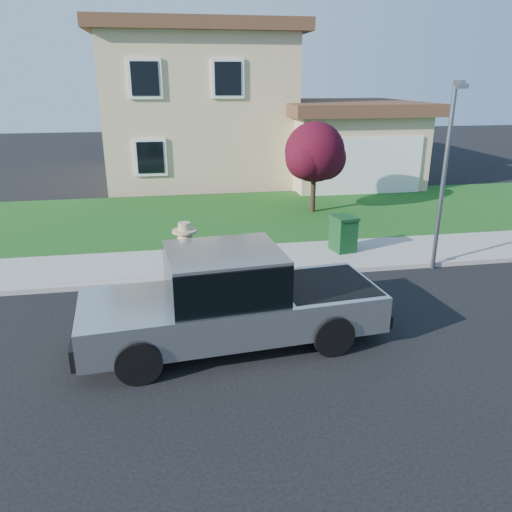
{
  "coord_description": "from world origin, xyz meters",
  "views": [
    {
      "loc": [
        -1.49,
        -8.27,
        4.63
      ],
      "look_at": [
        0.16,
        1.16,
        1.2
      ],
      "focal_mm": 35.0,
      "sensor_mm": 36.0,
      "label": 1
    }
  ],
  "objects_px": {
    "woman": "(187,273)",
    "ornamental_tree": "(315,155)",
    "street_lamp": "(446,167)",
    "trash_bin": "(343,233)",
    "pickup_truck": "(231,301)"
  },
  "relations": [
    {
      "from": "woman",
      "to": "ornamental_tree",
      "type": "xyz_separation_m",
      "value": [
        4.8,
        7.44,
        1.17
      ]
    },
    {
      "from": "street_lamp",
      "to": "trash_bin",
      "type": "bearing_deg",
      "value": 157.06
    },
    {
      "from": "pickup_truck",
      "to": "woman",
      "type": "bearing_deg",
      "value": 115.62
    },
    {
      "from": "ornamental_tree",
      "to": "street_lamp",
      "type": "bearing_deg",
      "value": -75.54
    },
    {
      "from": "pickup_truck",
      "to": "trash_bin",
      "type": "distance_m",
      "value": 5.56
    },
    {
      "from": "woman",
      "to": "ornamental_tree",
      "type": "height_order",
      "value": "ornamental_tree"
    },
    {
      "from": "ornamental_tree",
      "to": "pickup_truck",
      "type": "bearing_deg",
      "value": -115.09
    },
    {
      "from": "woman",
      "to": "ornamental_tree",
      "type": "bearing_deg",
      "value": -111.59
    },
    {
      "from": "pickup_truck",
      "to": "woman",
      "type": "height_order",
      "value": "woman"
    },
    {
      "from": "pickup_truck",
      "to": "ornamental_tree",
      "type": "relative_size",
      "value": 1.79
    },
    {
      "from": "woman",
      "to": "street_lamp",
      "type": "height_order",
      "value": "street_lamp"
    },
    {
      "from": "ornamental_tree",
      "to": "trash_bin",
      "type": "relative_size",
      "value": 3.24
    },
    {
      "from": "woman",
      "to": "street_lamp",
      "type": "bearing_deg",
      "value": -154.47
    },
    {
      "from": "trash_bin",
      "to": "street_lamp",
      "type": "distance_m",
      "value": 3.11
    },
    {
      "from": "trash_bin",
      "to": "pickup_truck",
      "type": "bearing_deg",
      "value": -141.3
    }
  ]
}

